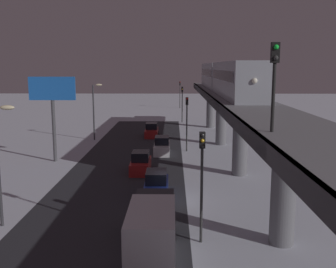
{
  "coord_description": "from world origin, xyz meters",
  "views": [
    {
      "loc": [
        -0.15,
        28.86,
        9.94
      ],
      "look_at": [
        0.47,
        -18.76,
        1.89
      ],
      "focal_mm": 42.83,
      "sensor_mm": 36.0,
      "label": 1
    }
  ],
  "objects_px": {
    "sedan_red_2": "(141,164)",
    "traffic_light_distant": "(180,91)",
    "sedan_red": "(152,131)",
    "commercial_billboard": "(52,97)",
    "traffic_light_near": "(202,171)",
    "traffic_light_mid": "(187,116)",
    "box_truck": "(152,229)",
    "traffic_light_far": "(182,99)",
    "rail_signal": "(274,71)",
    "sedan_blue": "(156,186)",
    "sedan_white": "(162,146)",
    "subway_train": "(224,76)"
  },
  "relations": [
    {
      "from": "sedan_red",
      "to": "traffic_light_distant",
      "type": "relative_size",
      "value": 0.71
    },
    {
      "from": "sedan_red",
      "to": "traffic_light_near",
      "type": "height_order",
      "value": "traffic_light_near"
    },
    {
      "from": "sedan_white",
      "to": "traffic_light_mid",
      "type": "bearing_deg",
      "value": 21.45
    },
    {
      "from": "traffic_light_mid",
      "to": "box_truck",
      "type": "bearing_deg",
      "value": 84.14
    },
    {
      "from": "traffic_light_distant",
      "to": "sedan_white",
      "type": "bearing_deg",
      "value": 86.75
    },
    {
      "from": "subway_train",
      "to": "traffic_light_distant",
      "type": "bearing_deg",
      "value": -84.52
    },
    {
      "from": "rail_signal",
      "to": "sedan_red_2",
      "type": "xyz_separation_m",
      "value": [
        7.6,
        -19.06,
        -8.92
      ]
    },
    {
      "from": "sedan_blue",
      "to": "commercial_billboard",
      "type": "distance_m",
      "value": 17.06
    },
    {
      "from": "sedan_white",
      "to": "traffic_light_mid",
      "type": "distance_m",
      "value": 4.61
    },
    {
      "from": "traffic_light_near",
      "to": "traffic_light_distant",
      "type": "height_order",
      "value": "same"
    },
    {
      "from": "sedan_blue",
      "to": "traffic_light_mid",
      "type": "xyz_separation_m",
      "value": [
        -2.9,
        -16.63,
        3.4
      ]
    },
    {
      "from": "sedan_white",
      "to": "sedan_red_2",
      "type": "distance_m",
      "value": 8.51
    },
    {
      "from": "commercial_billboard",
      "to": "subway_train",
      "type": "bearing_deg",
      "value": -157.6
    },
    {
      "from": "box_truck",
      "to": "traffic_light_near",
      "type": "height_order",
      "value": "traffic_light_near"
    },
    {
      "from": "rail_signal",
      "to": "traffic_light_near",
      "type": "relative_size",
      "value": 0.62
    },
    {
      "from": "box_truck",
      "to": "traffic_light_distant",
      "type": "relative_size",
      "value": 1.16
    },
    {
      "from": "sedan_red",
      "to": "traffic_light_distant",
      "type": "height_order",
      "value": "traffic_light_distant"
    },
    {
      "from": "sedan_red",
      "to": "sedan_red_2",
      "type": "relative_size",
      "value": 1.05
    },
    {
      "from": "sedan_red_2",
      "to": "box_truck",
      "type": "xyz_separation_m",
      "value": [
        -2.0,
        16.86,
        0.55
      ]
    },
    {
      "from": "sedan_red",
      "to": "traffic_light_mid",
      "type": "height_order",
      "value": "traffic_light_mid"
    },
    {
      "from": "box_truck",
      "to": "sedan_blue",
      "type": "bearing_deg",
      "value": -88.82
    },
    {
      "from": "rail_signal",
      "to": "commercial_billboard",
      "type": "xyz_separation_m",
      "value": [
        17.01,
        -23.25,
        -2.89
      ]
    },
    {
      "from": "rail_signal",
      "to": "traffic_light_far",
      "type": "bearing_deg",
      "value": -86.9
    },
    {
      "from": "traffic_light_mid",
      "to": "commercial_billboard",
      "type": "distance_m",
      "value": 15.29
    },
    {
      "from": "traffic_light_near",
      "to": "commercial_billboard",
      "type": "bearing_deg",
      "value": -54.39
    },
    {
      "from": "traffic_light_mid",
      "to": "rail_signal",
      "type": "bearing_deg",
      "value": 95.8
    },
    {
      "from": "sedan_blue",
      "to": "commercial_billboard",
      "type": "xyz_separation_m",
      "value": [
        11.21,
        -11.36,
        6.03
      ]
    },
    {
      "from": "sedan_red",
      "to": "commercial_billboard",
      "type": "relative_size",
      "value": 0.51
    },
    {
      "from": "sedan_red",
      "to": "traffic_light_near",
      "type": "distance_m",
      "value": 35.54
    },
    {
      "from": "box_truck",
      "to": "traffic_light_mid",
      "type": "distance_m",
      "value": 26.61
    },
    {
      "from": "traffic_light_distant",
      "to": "traffic_light_far",
      "type": "bearing_deg",
      "value": 90.0
    },
    {
      "from": "sedan_white",
      "to": "commercial_billboard",
      "type": "relative_size",
      "value": 0.53
    },
    {
      "from": "sedan_red",
      "to": "traffic_light_mid",
      "type": "bearing_deg",
      "value": -65.03
    },
    {
      "from": "rail_signal",
      "to": "traffic_light_distant",
      "type": "height_order",
      "value": "rail_signal"
    },
    {
      "from": "traffic_light_near",
      "to": "traffic_light_mid",
      "type": "relative_size",
      "value": 1.0
    },
    {
      "from": "traffic_light_distant",
      "to": "rail_signal",
      "type": "bearing_deg",
      "value": 92.11
    },
    {
      "from": "traffic_light_mid",
      "to": "subway_train",
      "type": "bearing_deg",
      "value": -151.99
    },
    {
      "from": "sedan_blue",
      "to": "sedan_white",
      "type": "xyz_separation_m",
      "value": [
        0.0,
        -15.49,
        0.0
      ]
    },
    {
      "from": "sedan_white",
      "to": "sedan_blue",
      "type": "bearing_deg",
      "value": -90.0
    },
    {
      "from": "sedan_red",
      "to": "traffic_light_mid",
      "type": "xyz_separation_m",
      "value": [
        -4.7,
        10.09,
        3.41
      ]
    },
    {
      "from": "sedan_red",
      "to": "box_truck",
      "type": "xyz_separation_m",
      "value": [
        -2.0,
        36.41,
        0.56
      ]
    },
    {
      "from": "traffic_light_far",
      "to": "traffic_light_distant",
      "type": "relative_size",
      "value": 1.0
    },
    {
      "from": "sedan_red_2",
      "to": "traffic_light_distant",
      "type": "xyz_separation_m",
      "value": [
        -4.7,
        -59.4,
        3.4
      ]
    },
    {
      "from": "subway_train",
      "to": "rail_signal",
      "type": "height_order",
      "value": "rail_signal"
    },
    {
      "from": "traffic_light_near",
      "to": "traffic_light_far",
      "type": "relative_size",
      "value": 1.0
    },
    {
      "from": "traffic_light_near",
      "to": "traffic_light_mid",
      "type": "xyz_separation_m",
      "value": [
        0.0,
        -24.97,
        0.0
      ]
    },
    {
      "from": "sedan_white",
      "to": "traffic_light_near",
      "type": "xyz_separation_m",
      "value": [
        -2.9,
        23.83,
        3.4
      ]
    },
    {
      "from": "rail_signal",
      "to": "sedan_blue",
      "type": "height_order",
      "value": "rail_signal"
    },
    {
      "from": "traffic_light_far",
      "to": "box_truck",
      "type": "bearing_deg",
      "value": 86.99
    },
    {
      "from": "sedan_blue",
      "to": "traffic_light_distant",
      "type": "relative_size",
      "value": 0.75
    }
  ]
}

